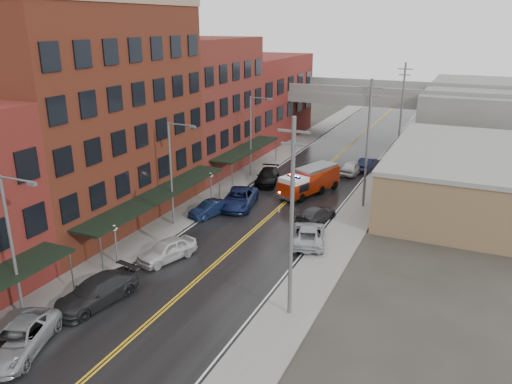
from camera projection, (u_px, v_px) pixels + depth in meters
The scene contains 32 objects.
road at pixel (273, 214), 45.74m from camera, with size 11.00×160.00×0.02m, color black.
sidewalk_left at pixel (203, 202), 48.53m from camera, with size 3.00×160.00×0.15m, color slate.
sidewalk_right at pixel (351, 225), 42.91m from camera, with size 3.00×160.00×0.15m, color slate.
curb_left at pixel (218, 204), 47.90m from camera, with size 0.30×160.00×0.15m, color gray.
curb_right at pixel (333, 222), 43.55m from camera, with size 0.30×160.00×0.15m, color gray.
brick_building_b at pixel (96, 118), 41.90m from camera, with size 9.00×20.00×18.00m, color #592717.
brick_building_c at pixel (201, 106), 57.51m from camera, with size 9.00×15.00×15.00m, color maroon.
brick_building_far at pixel (261, 99), 73.12m from camera, with size 9.00×20.00×12.00m, color maroon.
tan_building at pixel (468, 179), 47.42m from camera, with size 14.00×22.00×5.00m, color olive.
right_far_block at pixel (493, 114), 72.08m from camera, with size 18.00×30.00×8.00m, color slate.
awning_1 at pixel (158, 195), 41.61m from camera, with size 2.60×18.00×3.09m.
awning_2 at pixel (247, 149), 56.74m from camera, with size 2.60×13.00×3.09m.
globe_lamp_1 at pixel (115, 236), 35.36m from camera, with size 0.44×0.44×3.12m.
globe_lamp_2 at pixel (211, 181), 47.46m from camera, with size 0.44×0.44×3.12m.
street_lamp_0 at pixel (14, 241), 27.58m from camera, with size 2.64×0.22×9.00m.
street_lamp_1 at pixel (173, 168), 41.40m from camera, with size 2.64×0.22×9.00m.
street_lamp_2 at pixel (253, 131), 55.23m from camera, with size 2.64×0.22×9.00m.
utility_pole_0 at pixel (292, 217), 27.97m from camera, with size 1.80×0.24×12.00m.
utility_pole_1 at pixel (368, 142), 45.25m from camera, with size 1.80×0.24×12.00m.
utility_pole_2 at pixel (402, 109), 62.53m from camera, with size 1.80×0.24×12.00m.
overpass at pixel (357, 100), 71.46m from camera, with size 40.00×10.00×7.50m.
fire_truck at pixel (309, 180), 50.54m from camera, with size 4.78×7.76×2.70m.
parked_car_left_2 at pixel (19, 339), 26.38m from camera, with size 2.55×5.53×1.54m, color gray.
parked_car_left_3 at pixel (96, 292), 30.94m from camera, with size 2.32×5.71×1.66m, color #232426.
parked_car_left_4 at pixel (167, 250), 36.67m from camera, with size 1.88×4.68×1.59m, color silver.
parked_car_left_5 at pixel (210, 209), 45.03m from camera, with size 1.45×4.15×1.37m, color #0D1832.
parked_car_left_6 at pixel (239, 198), 47.21m from camera, with size 2.76×5.98×1.66m, color #131E49.
parked_car_left_7 at pixel (267, 177), 54.05m from camera, with size 2.16×5.30×1.54m, color black.
parked_car_right_0 at pixel (308, 234), 39.44m from camera, with size 2.53×5.49×1.53m, color #A4A5AC.
parked_car_right_1 at pixel (316, 214), 43.74m from camera, with size 1.92×4.72×1.37m, color #2A2A2C.
parked_car_right_2 at pixel (352, 167), 57.43m from camera, with size 1.87×4.66×1.59m, color silver.
parked_car_right_3 at pixel (369, 164), 58.96m from camera, with size 1.61×4.61×1.52m, color black.
Camera 1 is at (15.95, -9.57, 16.71)m, focal length 35.00 mm.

